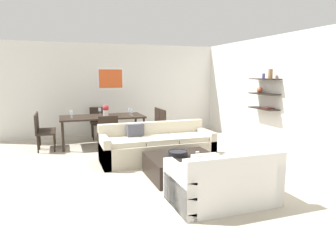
# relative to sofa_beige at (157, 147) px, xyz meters

# --- Properties ---
(ground_plane) EXTENTS (18.00, 18.00, 0.00)m
(ground_plane) POSITION_rel_sofa_beige_xyz_m (-0.14, -0.34, -0.29)
(ground_plane) COLOR #BCB29E
(back_wall_unit) EXTENTS (8.40, 0.09, 2.70)m
(back_wall_unit) POSITION_rel_sofa_beige_xyz_m (0.16, 3.19, 1.06)
(back_wall_unit) COLOR silver
(back_wall_unit) RESTS_ON ground
(right_wall_shelf_unit) EXTENTS (0.34, 8.20, 2.70)m
(right_wall_shelf_unit) POSITION_rel_sofa_beige_xyz_m (2.89, 0.26, 1.06)
(right_wall_shelf_unit) COLOR silver
(right_wall_shelf_unit) RESTS_ON ground
(sofa_beige) EXTENTS (2.36, 0.90, 0.78)m
(sofa_beige) POSITION_rel_sofa_beige_xyz_m (0.00, 0.00, 0.00)
(sofa_beige) COLOR beige
(sofa_beige) RESTS_ON ground
(loveseat_white) EXTENTS (1.45, 0.90, 0.78)m
(loveseat_white) POSITION_rel_sofa_beige_xyz_m (0.23, -2.40, 0.00)
(loveseat_white) COLOR white
(loveseat_white) RESTS_ON ground
(coffee_table) EXTENTS (1.20, 1.08, 0.38)m
(coffee_table) POSITION_rel_sofa_beige_xyz_m (0.12, -1.17, -0.10)
(coffee_table) COLOR black
(coffee_table) RESTS_ON ground
(decorative_bowl) EXTENTS (0.35, 0.35, 0.09)m
(decorative_bowl) POSITION_rel_sofa_beige_xyz_m (0.04, -1.14, 0.14)
(decorative_bowl) COLOR black
(decorative_bowl) RESTS_ON coffee_table
(candle_jar) EXTENTS (0.07, 0.07, 0.07)m
(candle_jar) POSITION_rel_sofa_beige_xyz_m (0.39, -1.22, 0.12)
(candle_jar) COLOR silver
(candle_jar) RESTS_ON coffee_table
(dining_table) EXTENTS (2.09, 1.03, 0.75)m
(dining_table) POSITION_rel_sofa_beige_xyz_m (-0.88, 1.88, 0.40)
(dining_table) COLOR black
(dining_table) RESTS_ON ground
(dining_chair_left_far) EXTENTS (0.44, 0.44, 0.88)m
(dining_chair_left_far) POSITION_rel_sofa_beige_xyz_m (-2.33, 2.12, 0.21)
(dining_chair_left_far) COLOR black
(dining_chair_left_far) RESTS_ON ground
(dining_chair_left_near) EXTENTS (0.44, 0.44, 0.88)m
(dining_chair_left_near) POSITION_rel_sofa_beige_xyz_m (-2.33, 1.65, 0.21)
(dining_chair_left_near) COLOR black
(dining_chair_left_near) RESTS_ON ground
(dining_chair_head) EXTENTS (0.44, 0.44, 0.88)m
(dining_chair_head) POSITION_rel_sofa_beige_xyz_m (-0.88, 2.81, 0.21)
(dining_chair_head) COLOR black
(dining_chair_head) RESTS_ON ground
(dining_chair_right_near) EXTENTS (0.44, 0.44, 0.88)m
(dining_chair_right_near) POSITION_rel_sofa_beige_xyz_m (0.58, 1.65, 0.21)
(dining_chair_right_near) COLOR black
(dining_chair_right_near) RESTS_ON ground
(dining_chair_right_far) EXTENTS (0.44, 0.44, 0.88)m
(dining_chair_right_far) POSITION_rel_sofa_beige_xyz_m (0.58, 2.12, 0.21)
(dining_chair_right_far) COLOR black
(dining_chair_right_far) RESTS_ON ground
(dining_chair_foot) EXTENTS (0.44, 0.44, 0.88)m
(dining_chair_foot) POSITION_rel_sofa_beige_xyz_m (-0.88, 0.96, 0.21)
(dining_chair_foot) COLOR black
(dining_chair_foot) RESTS_ON ground
(wine_glass_head) EXTENTS (0.07, 0.07, 0.17)m
(wine_glass_head) POSITION_rel_sofa_beige_xyz_m (-0.88, 2.34, 0.58)
(wine_glass_head) COLOR silver
(wine_glass_head) RESTS_ON dining_table
(wine_glass_left_far) EXTENTS (0.08, 0.08, 0.16)m
(wine_glass_left_far) POSITION_rel_sofa_beige_xyz_m (-1.63, 2.01, 0.57)
(wine_glass_left_far) COLOR silver
(wine_glass_left_far) RESTS_ON dining_table
(wine_glass_right_near) EXTENTS (0.07, 0.07, 0.15)m
(wine_glass_right_near) POSITION_rel_sofa_beige_xyz_m (-0.13, 1.76, 0.56)
(wine_glass_right_near) COLOR silver
(wine_glass_right_near) RESTS_ON dining_table
(wine_glass_right_far) EXTENTS (0.08, 0.08, 0.16)m
(wine_glass_right_far) POSITION_rel_sofa_beige_xyz_m (-0.13, 2.01, 0.57)
(wine_glass_right_far) COLOR silver
(wine_glass_right_far) RESTS_ON dining_table
(wine_glass_left_near) EXTENTS (0.07, 0.07, 0.17)m
(wine_glass_left_near) POSITION_rel_sofa_beige_xyz_m (-1.63, 1.76, 0.58)
(wine_glass_left_near) COLOR silver
(wine_glass_left_near) RESTS_ON dining_table
(centerpiece_vase) EXTENTS (0.16, 0.16, 0.28)m
(centerpiece_vase) POSITION_rel_sofa_beige_xyz_m (-0.78, 1.92, 0.61)
(centerpiece_vase) COLOR silver
(centerpiece_vase) RESTS_ON dining_table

